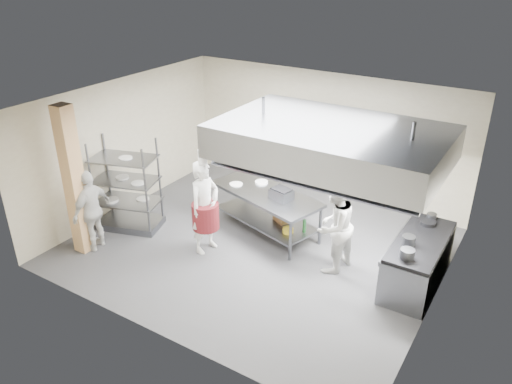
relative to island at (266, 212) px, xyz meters
The scene contains 23 objects.
floor 0.82m from the island, 74.49° to the right, with size 7.00×7.00×0.00m, color #313133.
ceiling 2.64m from the island, 74.49° to the right, with size 7.00×7.00×0.00m, color silver.
wall_back 2.57m from the island, 85.53° to the left, with size 7.00×7.00×0.00m, color #BFB498.
wall_left 3.54m from the island, 168.75° to the right, with size 6.00×6.00×0.00m, color #BFB498.
wall_right 3.88m from the island, 10.15° to the right, with size 6.00×6.00×0.00m, color #BFB498.
column 3.88m from the island, 136.71° to the right, with size 0.30×0.30×3.00m, color tan.
exhaust_hood 2.46m from the island, ahead, with size 4.00×2.50×0.60m, color gray.
hood_strip_a 1.75m from the island, 24.00° to the right, with size 1.60×0.12×0.04m, color white.
hood_strip_b 2.90m from the island, ahead, with size 1.60×0.12×0.04m, color white.
wall_shelf 3.13m from the island, 47.71° to the left, with size 1.50×0.28×0.04m, color gray.
island is the anchor object (origin of this frame).
island_worktop 0.42m from the island, ahead, with size 2.46×1.02×0.06m, color gray.
island_undershelf 0.16m from the island, ahead, with size 2.26×0.92×0.04m, color gray.
pass_rack 2.99m from the island, 152.07° to the right, with size 1.31×0.77×1.97m, color slate, non-canonical shape.
cooking_range 3.27m from the island, ahead, with size 0.80×2.00×0.84m, color slate.
range_top 3.29m from the island, ahead, with size 0.78×1.96×0.06m, color black.
chef_head 1.49m from the island, 116.53° to the right, with size 0.69×0.45×1.89m, color white.
chef_line 1.92m from the island, 17.08° to the right, with size 0.89×0.70×1.84m, color silver.
chef_plating 3.53m from the island, 137.30° to the right, with size 0.99×0.41×1.69m, color white.
griddle 0.70m from the island, 12.27° to the right, with size 0.42×0.33×0.21m, color slate.
wicker_basket 0.37m from the island, ahead, with size 0.36×0.24×0.16m, color olive.
stockpot 3.18m from the island, ahead, with size 0.23×0.23×0.16m, color gray.
plate_stack 2.95m from the island, 152.07° to the right, with size 0.28×0.28×0.05m, color white.
Camera 1 is at (4.57, -7.36, 5.45)m, focal length 35.00 mm.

